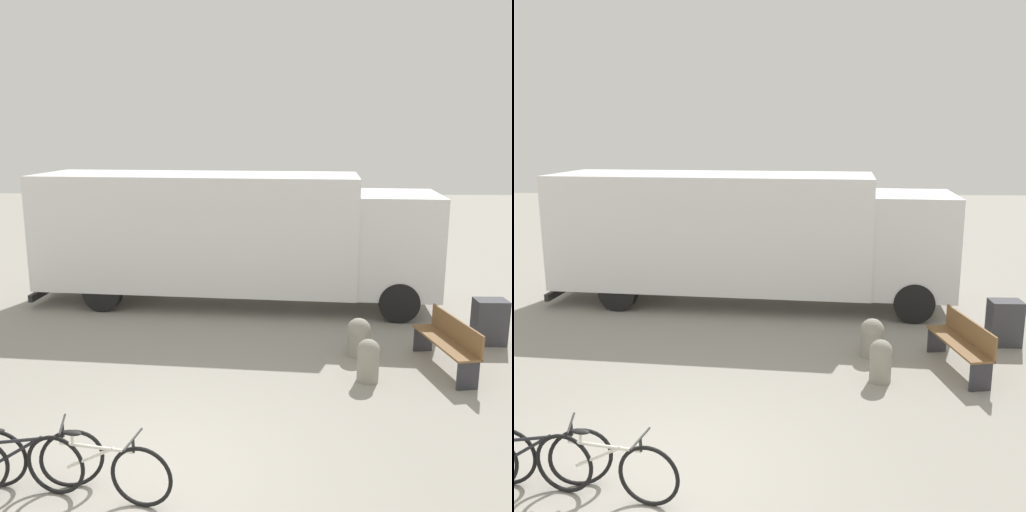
# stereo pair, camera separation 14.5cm
# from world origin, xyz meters

# --- Properties ---
(ground_plane) EXTENTS (60.00, 60.00, 0.00)m
(ground_plane) POSITION_xyz_m (0.00, 0.00, 0.00)
(ground_plane) COLOR gray
(delivery_truck) EXTENTS (9.03, 2.96, 2.93)m
(delivery_truck) POSITION_xyz_m (0.51, 6.88, 1.62)
(delivery_truck) COLOR white
(delivery_truck) RESTS_ON ground
(park_bench) EXTENTS (0.69, 1.73, 0.86)m
(park_bench) POSITION_xyz_m (4.37, 3.21, 0.48)
(park_bench) COLOR brown
(park_bench) RESTS_ON ground
(bicycle_middle) EXTENTS (1.65, 0.51, 0.78)m
(bicycle_middle) POSITION_xyz_m (-1.19, -0.28, 0.37)
(bicycle_middle) COLOR black
(bicycle_middle) RESTS_ON ground
(bicycle_far) EXTENTS (1.66, 0.48, 0.78)m
(bicycle_far) POSITION_xyz_m (-0.36, -0.39, 0.37)
(bicycle_far) COLOR black
(bicycle_far) RESTS_ON ground
(bollard_near_bench) EXTENTS (0.36, 0.36, 0.69)m
(bollard_near_bench) POSITION_xyz_m (2.98, 2.70, 0.36)
(bollard_near_bench) COLOR gray
(bollard_near_bench) RESTS_ON ground
(bollard_far_bench) EXTENTS (0.42, 0.42, 0.68)m
(bollard_far_bench) POSITION_xyz_m (2.98, 3.74, 0.35)
(bollard_far_bench) COLOR gray
(bollard_far_bench) RESTS_ON ground
(utility_box) EXTENTS (0.57, 0.41, 0.84)m
(utility_box) POSITION_xyz_m (5.48, 4.41, 0.42)
(utility_box) COLOR #38383D
(utility_box) RESTS_ON ground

